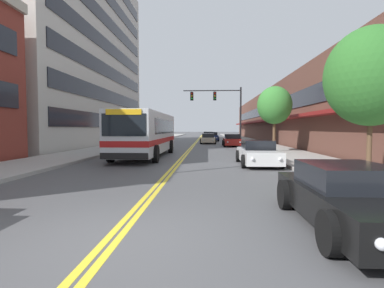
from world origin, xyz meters
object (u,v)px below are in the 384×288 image
(city_bus, at_px, (147,132))
(car_red_parked_right_far, at_px, (232,141))
(street_tree_right_near, at_px, (371,77))
(car_white_parked_right_mid, at_px, (258,153))
(car_charcoal_moving_lead, at_px, (208,136))
(traffic_signal_mast, at_px, (221,104))
(car_silver_parked_left_mid, at_px, (155,140))
(car_navy_moving_third, at_px, (212,137))
(car_black_parked_right_foreground, at_px, (348,198))
(car_champagne_moving_second, at_px, (208,139))
(street_tree_right_mid, at_px, (275,105))

(city_bus, bearing_deg, car_red_parked_right_far, 60.61)
(city_bus, height_order, street_tree_right_near, street_tree_right_near)
(car_red_parked_right_far, bearing_deg, car_white_parked_right_mid, -89.91)
(car_charcoal_moving_lead, distance_m, traffic_signal_mast, 20.57)
(car_silver_parked_left_mid, xyz_separation_m, car_navy_moving_third, (6.72, 11.35, 0.04))
(car_silver_parked_left_mid, relative_size, street_tree_right_near, 0.86)
(car_black_parked_right_foreground, distance_m, car_red_parked_right_far, 26.53)
(city_bus, bearing_deg, car_charcoal_moving_lead, 82.63)
(car_navy_moving_third, height_order, traffic_signal_mast, traffic_signal_mast)
(car_black_parked_right_foreground, xyz_separation_m, car_white_parked_right_mid, (-0.09, 10.00, 0.03))
(car_white_parked_right_mid, bearing_deg, street_tree_right_near, -65.75)
(car_black_parked_right_foreground, relative_size, traffic_signal_mast, 0.69)
(car_black_parked_right_foreground, xyz_separation_m, car_red_parked_right_far, (-0.11, 26.53, 0.03))
(car_champagne_moving_second, relative_size, traffic_signal_mast, 0.73)
(car_silver_parked_left_mid, xyz_separation_m, car_white_parked_right_mid, (8.72, -18.32, 0.01))
(car_red_parked_right_far, xyz_separation_m, car_charcoal_moving_lead, (-2.57, 20.66, 0.01))
(city_bus, distance_m, car_charcoal_moving_lead, 33.02)
(traffic_signal_mast, xyz_separation_m, street_tree_right_mid, (3.67, -9.78, -0.90))
(car_red_parked_right_far, distance_m, traffic_signal_mast, 4.18)
(car_white_parked_right_mid, height_order, car_champagne_moving_second, car_white_parked_right_mid)
(car_red_parked_right_far, height_order, car_navy_moving_third, car_navy_moving_third)
(car_white_parked_right_mid, distance_m, car_charcoal_moving_lead, 37.27)
(car_red_parked_right_far, bearing_deg, car_black_parked_right_foreground, -89.76)
(car_silver_parked_left_mid, bearing_deg, car_white_parked_right_mid, -64.56)
(car_black_parked_right_foreground, distance_m, car_navy_moving_third, 39.73)
(car_red_parked_right_far, bearing_deg, car_navy_moving_third, 98.54)
(city_bus, distance_m, traffic_signal_mast, 14.07)
(car_white_parked_right_mid, xyz_separation_m, traffic_signal_mast, (-1.26, 17.04, 3.96))
(car_white_parked_right_mid, distance_m, car_champagne_moving_second, 22.36)
(car_navy_moving_third, bearing_deg, street_tree_right_near, -82.57)
(street_tree_right_mid, bearing_deg, car_charcoal_moving_lead, 99.50)
(city_bus, xyz_separation_m, car_white_parked_right_mid, (6.83, -4.45, -1.05))
(city_bus, distance_m, car_navy_moving_third, 25.70)
(car_red_parked_right_far, bearing_deg, car_champagne_moving_second, 114.60)
(city_bus, xyz_separation_m, street_tree_right_near, (9.46, -10.29, 1.93))
(city_bus, distance_m, car_white_parked_right_mid, 8.22)
(car_champagne_moving_second, bearing_deg, street_tree_right_near, -79.38)
(car_navy_moving_third, bearing_deg, car_silver_parked_left_mid, -120.60)
(city_bus, height_order, traffic_signal_mast, traffic_signal_mast)
(car_white_parked_right_mid, relative_size, car_charcoal_moving_lead, 1.04)
(car_silver_parked_left_mid, height_order, street_tree_right_mid, street_tree_right_mid)
(car_black_parked_right_foreground, height_order, car_charcoal_moving_lead, car_charcoal_moving_lead)
(car_black_parked_right_foreground, distance_m, car_champagne_moving_second, 32.32)
(car_charcoal_moving_lead, distance_m, car_champagne_moving_second, 14.97)
(car_charcoal_moving_lead, distance_m, car_navy_moving_third, 7.53)
(car_white_parked_right_mid, xyz_separation_m, car_charcoal_moving_lead, (-2.59, 37.18, 0.01))
(car_charcoal_moving_lead, height_order, car_navy_moving_third, car_navy_moving_third)
(traffic_signal_mast, xyz_separation_m, street_tree_right_near, (3.89, -22.87, -0.98))
(car_charcoal_moving_lead, relative_size, street_tree_right_mid, 0.90)
(car_black_parked_right_foreground, height_order, car_red_parked_right_far, car_red_parked_right_far)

